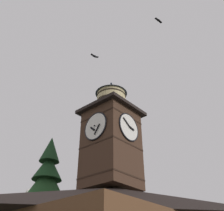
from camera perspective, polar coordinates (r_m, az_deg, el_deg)
The scene contains 4 objects.
clock_tower at distance 19.45m, azimuth -0.18°, elevation -6.60°, with size 3.89×3.89×8.75m.
moon at distance 61.52m, azimuth -17.09°, elevation -17.54°, with size 2.09×2.09×2.09m.
flying_bird_high at distance 19.81m, azimuth 9.88°, elevation 17.49°, with size 0.67×0.23×0.11m.
flying_bird_low at distance 22.50m, azimuth -3.73°, elevation 10.48°, with size 0.73×0.33×0.13m.
Camera 1 is at (10.84, 8.12, 1.64)m, focal length 42.81 mm.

